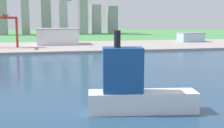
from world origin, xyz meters
TOP-DOWN VIEW (x-y plane):
  - ground_plane at (0.00, 300.00)m, footprint 2400.00×2400.00m
  - water_bay at (0.00, 240.00)m, footprint 840.00×360.00m
  - industrial_pier at (0.00, 490.00)m, footprint 840.00×140.00m
  - ferry_boat at (-2.03, 188.00)m, footprint 49.71×18.54m
  - port_crane_red at (-89.51, 479.32)m, footprint 26.09×37.17m
  - warehouse_main at (-25.43, 514.18)m, footprint 57.88×40.50m
  - warehouse_annex at (181.70, 520.00)m, footprint 36.30×27.73m
  - distant_skyline at (-34.25, 812.73)m, footprint 331.75×59.84m

SIDE VIEW (x-z plane):
  - ground_plane at x=0.00m, z-range 0.00..0.00m
  - water_bay at x=0.00m, z-range 0.00..0.15m
  - industrial_pier at x=0.00m, z-range 0.00..2.50m
  - warehouse_annex at x=181.70m, z-range 2.52..16.83m
  - ferry_boat at x=-2.03m, z-range -7.63..28.98m
  - warehouse_main at x=-25.43m, z-range 2.52..25.21m
  - port_crane_red at x=-89.51m, z-range 11.60..53.62m
  - distant_skyline at x=-34.25m, z-range -22.39..136.58m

